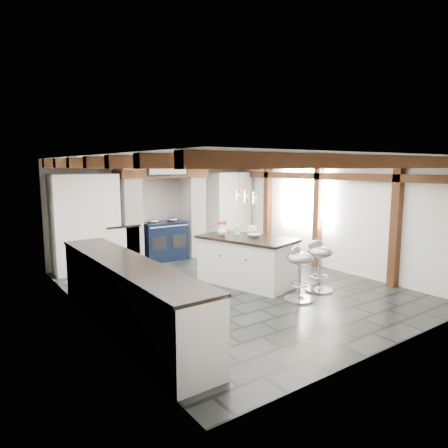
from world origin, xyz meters
TOP-DOWN VIEW (x-y plane):
  - ground at (0.00, 0.00)m, footprint 6.00×6.00m
  - room_shell at (-0.61, 1.42)m, footprint 6.00×6.03m
  - range_cooker at (0.00, 2.68)m, footprint 1.00×0.63m
  - kitchen_island at (0.37, 0.07)m, footprint 1.38×1.95m
  - bar_stool_near at (1.13, -1.00)m, footprint 0.52×0.52m
  - bar_stool_far at (0.48, -1.15)m, footprint 0.55×0.55m

SIDE VIEW (x-z plane):
  - ground at x=0.00m, z-range 0.00..0.00m
  - kitchen_island at x=0.37m, z-range -0.14..1.03m
  - range_cooker at x=0.00m, z-range -0.03..0.96m
  - bar_stool_near at x=1.13m, z-range 0.11..0.99m
  - bar_stool_far at x=0.48m, z-range 0.11..1.00m
  - room_shell at x=-0.61m, z-range -1.93..4.07m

